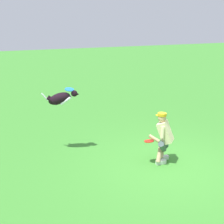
{
  "coord_description": "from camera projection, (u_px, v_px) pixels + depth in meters",
  "views": [
    {
      "loc": [
        4.0,
        6.06,
        3.58
      ],
      "look_at": [
        1.07,
        -1.15,
        1.23
      ],
      "focal_mm": 51.04,
      "sensor_mm": 36.0,
      "label": 1
    }
  ],
  "objects": [
    {
      "name": "frisbee_flying",
      "position": [
        69.0,
        89.0,
        8.39
      ],
      "size": [
        0.3,
        0.3,
        0.08
      ],
      "primitive_type": "cylinder",
      "rotation": [
        0.14,
        0.1,
        2.9
      ],
      "color": "#2381F0"
    },
    {
      "name": "dog",
      "position": [
        61.0,
        98.0,
        8.42
      ],
      "size": [
        0.98,
        0.5,
        0.48
      ],
      "rotation": [
        0.0,
        0.0,
        2.79
      ],
      "color": "black"
    },
    {
      "name": "ground_plane",
      "position": [
        170.0,
        167.0,
        7.85
      ],
      "size": [
        60.0,
        60.0,
        0.0
      ],
      "primitive_type": "plane",
      "color": "#3B852E"
    },
    {
      "name": "frisbee_held",
      "position": [
        149.0,
        141.0,
        7.87
      ],
      "size": [
        0.34,
        0.34,
        0.07
      ],
      "primitive_type": "cylinder",
      "rotation": [
        -0.06,
        -0.14,
        2.23
      ],
      "color": "red",
      "rests_on": "person"
    },
    {
      "name": "person",
      "position": [
        164.0,
        136.0,
        7.95
      ],
      "size": [
        0.71,
        0.57,
        1.29
      ],
      "rotation": [
        0.0,
        0.0,
        -0.78
      ],
      "color": "silver",
      "rests_on": "ground_plane"
    }
  ]
}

